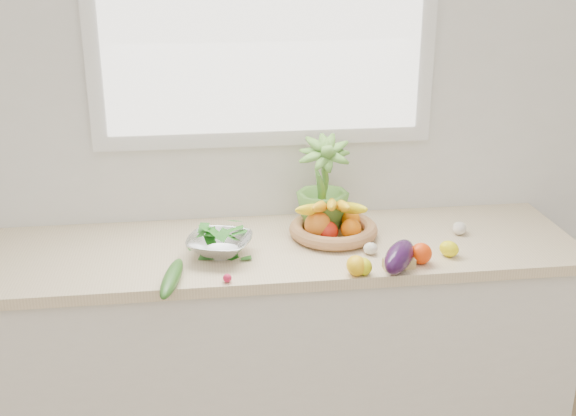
{
  "coord_description": "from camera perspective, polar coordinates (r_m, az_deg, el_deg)",
  "views": [
    {
      "loc": [
        -0.26,
        -0.46,
        1.96
      ],
      "look_at": [
        0.05,
        1.93,
        1.05
      ],
      "focal_mm": 45.0,
      "sensor_mm": 36.0,
      "label": 1
    }
  ],
  "objects": [
    {
      "name": "garlic_b",
      "position": [
        2.82,
        13.4,
        -1.52
      ],
      "size": [
        0.07,
        0.07,
        0.04
      ],
      "primitive_type": "ellipsoid",
      "rotation": [
        0.0,
        0.0,
        -0.35
      ],
      "color": "silver",
      "rests_on": "countertop"
    },
    {
      "name": "orange_loose",
      "position": [
        2.53,
        10.48,
        -3.55
      ],
      "size": [
        0.09,
        0.09,
        0.07
      ],
      "primitive_type": "sphere",
      "rotation": [
        0.0,
        0.0,
        -0.27
      ],
      "color": "#F93E07",
      "rests_on": "countertop"
    },
    {
      "name": "apple",
      "position": [
        2.66,
        3.13,
        -1.88
      ],
      "size": [
        0.09,
        0.09,
        0.08
      ],
      "primitive_type": "sphere",
      "rotation": [
        0.0,
        0.0,
        0.11
      ],
      "color": "red",
      "rests_on": "countertop"
    },
    {
      "name": "fruit_basket",
      "position": [
        2.7,
        3.55,
        -1.28
      ],
      "size": [
        0.39,
        0.39,
        0.18
      ],
      "color": "tan",
      "rests_on": "countertop"
    },
    {
      "name": "countertop",
      "position": [
        2.65,
        -1.13,
        -3.33
      ],
      "size": [
        2.24,
        0.62,
        0.04
      ],
      "primitive_type": "cube",
      "color": "beige",
      "rests_on": "counter_cabinet"
    },
    {
      "name": "ginger",
      "position": [
        2.49,
        8.76,
        -4.35
      ],
      "size": [
        0.11,
        0.05,
        0.03
      ],
      "primitive_type": "cube",
      "rotation": [
        0.0,
        0.0,
        0.07
      ],
      "color": "tan",
      "rests_on": "countertop"
    },
    {
      "name": "colander_with_spinach",
      "position": [
        2.54,
        -5.43,
        -2.56
      ],
      "size": [
        0.28,
        0.28,
        0.12
      ],
      "color": "silver",
      "rests_on": "countertop"
    },
    {
      "name": "counter_cabinet",
      "position": [
        2.87,
        -1.06,
        -11.57
      ],
      "size": [
        2.2,
        0.58,
        0.86
      ],
      "primitive_type": "cube",
      "color": "silver",
      "rests_on": "ground"
    },
    {
      "name": "lemon_a",
      "position": [
        2.43,
        5.97,
        -4.61
      ],
      "size": [
        0.07,
        0.08,
        0.06
      ],
      "primitive_type": "ellipsoid",
      "rotation": [
        0.0,
        0.0,
        0.15
      ],
      "color": "#D3D00B",
      "rests_on": "countertop"
    },
    {
      "name": "garlic_c",
      "position": [
        2.58,
        6.53,
        -3.2
      ],
      "size": [
        0.06,
        0.06,
        0.04
      ],
      "primitive_type": "ellipsoid",
      "rotation": [
        0.0,
        0.0,
        -0.37
      ],
      "color": "white",
      "rests_on": "countertop"
    },
    {
      "name": "lemon_b",
      "position": [
        2.42,
        5.41,
        -4.55
      ],
      "size": [
        0.07,
        0.08,
        0.07
      ],
      "primitive_type": "ellipsoid",
      "rotation": [
        0.0,
        0.0,
        -0.01
      ],
      "color": "#F8B70D",
      "rests_on": "countertop"
    },
    {
      "name": "garlic_a",
      "position": [
        2.8,
        13.37,
        -1.66
      ],
      "size": [
        0.05,
        0.05,
        0.04
      ],
      "primitive_type": "ellipsoid",
      "rotation": [
        0.0,
        0.0,
        0.02
      ],
      "color": "beige",
      "rests_on": "countertop"
    },
    {
      "name": "back_wall",
      "position": [
        2.79,
        -1.9,
        8.06
      ],
      "size": [
        4.5,
        0.02,
        2.7
      ],
      "primitive_type": "cube",
      "color": "white",
      "rests_on": "ground"
    },
    {
      "name": "lemon_c",
      "position": [
        2.61,
        12.61,
        -3.16
      ],
      "size": [
        0.09,
        0.09,
        0.06
      ],
      "primitive_type": "ellipsoid",
      "rotation": [
        0.0,
        0.0,
        0.74
      ],
      "color": "#F7EB0D",
      "rests_on": "countertop"
    },
    {
      "name": "cucumber",
      "position": [
        2.37,
        -9.17,
        -5.49
      ],
      "size": [
        0.1,
        0.29,
        0.05
      ],
      "primitive_type": "ellipsoid",
      "rotation": [
        0.0,
        0.0,
        -0.18
      ],
      "color": "#21581A",
      "rests_on": "countertop"
    },
    {
      "name": "eggplant",
      "position": [
        2.47,
        8.78,
        -3.81
      ],
      "size": [
        0.19,
        0.24,
        0.09
      ],
      "primitive_type": "ellipsoid",
      "rotation": [
        0.0,
        0.0,
        -0.54
      ],
      "color": "#2A0E35",
      "rests_on": "countertop"
    },
    {
      "name": "potted_herb",
      "position": [
        2.72,
        2.77,
        1.93
      ],
      "size": [
        0.22,
        0.22,
        0.36
      ],
      "primitive_type": "imported",
      "rotation": [
        0.0,
        0.0,
        -0.1
      ],
      "color": "#589235",
      "rests_on": "countertop"
    },
    {
      "name": "radish",
      "position": [
        2.37,
        -4.82,
        -5.54
      ],
      "size": [
        0.03,
        0.03,
        0.03
      ],
      "primitive_type": "sphere",
      "rotation": [
        0.0,
        0.0,
        0.13
      ],
      "color": "#D31A43",
      "rests_on": "countertop"
    }
  ]
}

